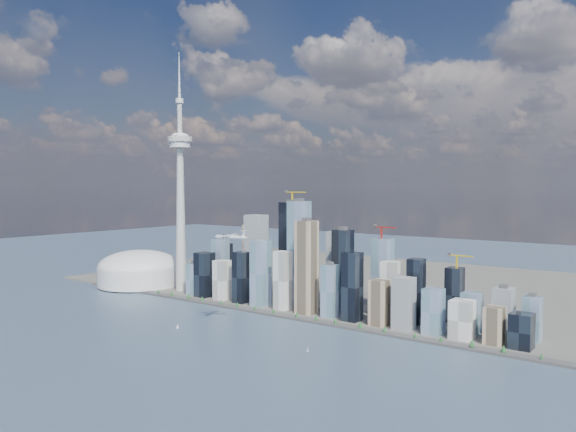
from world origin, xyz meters
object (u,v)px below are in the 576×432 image
Objects in this scene: needle_tower at (180,191)px; sailboat_east at (308,350)px; airplane at (231,237)px; sailboat_west at (177,327)px; dome_stadium at (139,270)px.

sailboat_east is at bearing -22.96° from needle_tower.
sailboat_east is (509.83, -216.03, -232.81)m from needle_tower.
sailboat_west is at bearing -172.81° from airplane.
airplane is 232.44m from sailboat_east.
needle_tower is at bearing 112.88° from sailboat_west.
needle_tower reaches higher than sailboat_west.
sailboat_west is 260.94m from sailboat_east.
sailboat_west is at bearing -30.37° from dome_stadium.
sailboat_east reaches higher than sailboat_west.
sailboat_east is at bearing -21.45° from airplane.
airplane is at bearing -30.36° from needle_tower.
dome_stadium is (-140.00, -10.00, -196.40)m from needle_tower.
airplane is 6.40× the size of sailboat_east.
sailboat_east is (259.97, 22.38, 0.32)m from sailboat_west.
dome_stadium is at bearing 142.57° from airplane.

